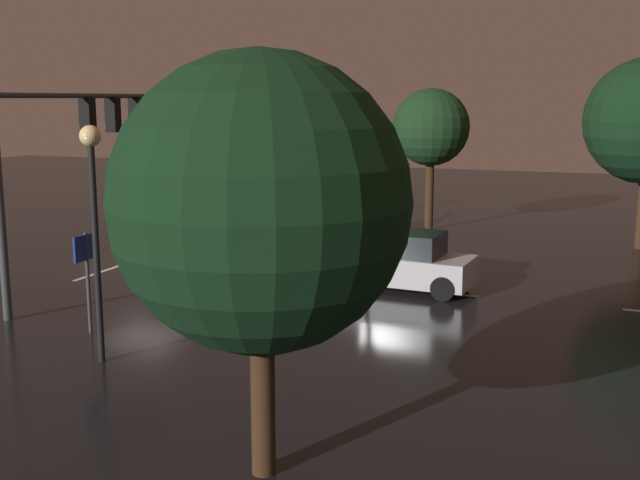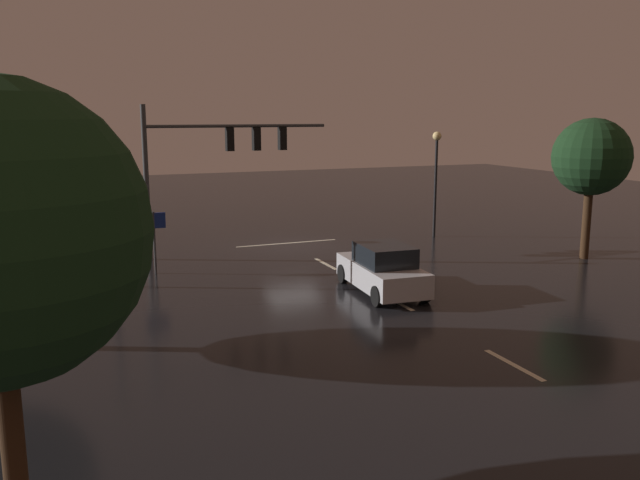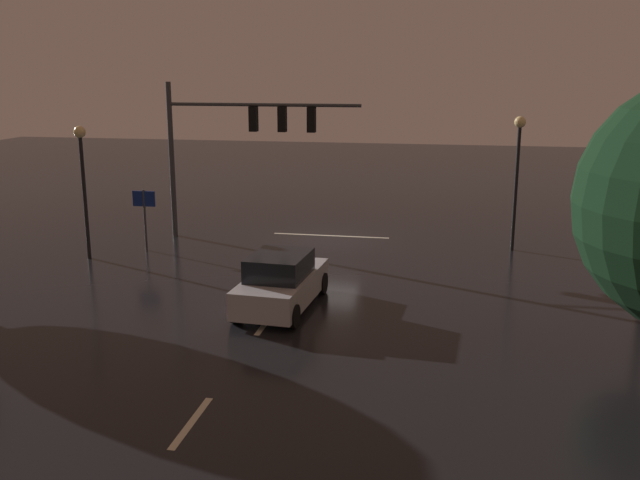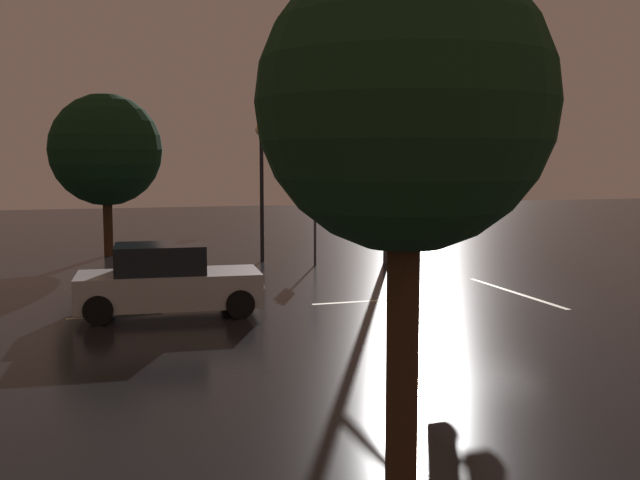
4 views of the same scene
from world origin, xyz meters
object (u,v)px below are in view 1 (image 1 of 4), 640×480
at_px(traffic_signal_assembly, 74,136).
at_px(tree_right_far, 260,203).
at_px(street_lamp_left_kerb, 249,144).
at_px(route_sign, 87,261).
at_px(tree_left_near, 431,128).
at_px(car_approaching, 400,262).
at_px(street_lamp_right_kerb, 93,198).

relative_size(traffic_signal_assembly, tree_right_far, 1.31).
relative_size(street_lamp_left_kerb, tree_right_far, 0.85).
bearing_deg(route_sign, traffic_signal_assembly, -139.65).
bearing_deg(route_sign, tree_left_near, 166.54).
bearing_deg(street_lamp_left_kerb, tree_left_near, 114.97).
bearing_deg(traffic_signal_assembly, route_sign, 40.35).
relative_size(car_approaching, route_sign, 1.84).
xyz_separation_m(traffic_signal_assembly, street_lamp_right_kerb, (4.74, 4.16, -0.99)).
bearing_deg(street_lamp_right_kerb, car_approaching, 153.62).
bearing_deg(car_approaching, tree_right_far, 5.40).
relative_size(street_lamp_left_kerb, tree_left_near, 0.88).
bearing_deg(street_lamp_right_kerb, street_lamp_left_kerb, -165.05).
bearing_deg(route_sign, street_lamp_right_kerb, 43.05).
bearing_deg(tree_right_far, tree_left_near, -173.12).
distance_m(traffic_signal_assembly, tree_right_far, 12.45).
bearing_deg(traffic_signal_assembly, tree_left_near, 154.56).
height_order(street_lamp_left_kerb, route_sign, street_lamp_left_kerb).
distance_m(street_lamp_right_kerb, route_sign, 2.83).
height_order(street_lamp_right_kerb, tree_left_near, tree_left_near).
xyz_separation_m(street_lamp_left_kerb, tree_right_far, (19.13, 9.56, 0.40)).
relative_size(traffic_signal_assembly, tree_left_near, 1.36).
relative_size(tree_left_near, tree_right_far, 0.96).
relative_size(street_lamp_right_kerb, tree_left_near, 0.84).
xyz_separation_m(street_lamp_left_kerb, tree_left_near, (-3.20, 6.86, 0.65)).
relative_size(traffic_signal_assembly, car_approaching, 1.81).
height_order(street_lamp_right_kerb, route_sign, street_lamp_right_kerb).
distance_m(street_lamp_left_kerb, route_sign, 14.58).
relative_size(route_sign, tree_right_far, 0.39).
relative_size(car_approaching, tree_right_far, 0.72).
relative_size(traffic_signal_assembly, street_lamp_right_kerb, 1.63).
height_order(tree_left_near, tree_right_far, tree_right_far).
bearing_deg(tree_left_near, route_sign, -13.46).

